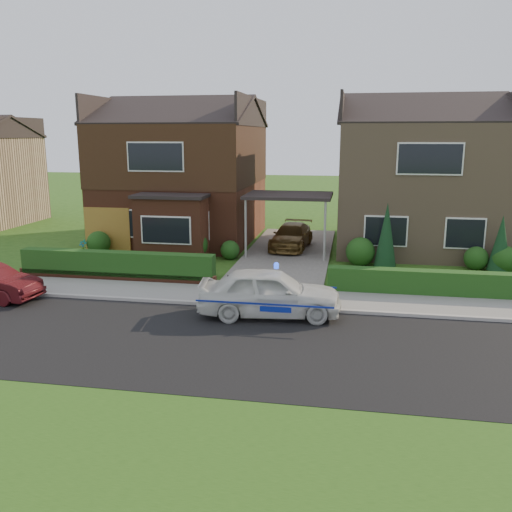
# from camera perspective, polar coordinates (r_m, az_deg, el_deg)

# --- Properties ---
(ground) EXTENTS (120.00, 120.00, 0.00)m
(ground) POSITION_cam_1_polar(r_m,az_deg,el_deg) (14.33, -1.87, -9.30)
(ground) COLOR #254B14
(ground) RESTS_ON ground
(road) EXTENTS (60.00, 6.00, 0.02)m
(road) POSITION_cam_1_polar(r_m,az_deg,el_deg) (14.33, -1.87, -9.30)
(road) COLOR black
(road) RESTS_ON ground
(kerb) EXTENTS (60.00, 0.16, 0.12)m
(kerb) POSITION_cam_1_polar(r_m,az_deg,el_deg) (17.13, 0.25, -5.35)
(kerb) COLOR #9E9993
(kerb) RESTS_ON ground
(sidewalk) EXTENTS (60.00, 2.00, 0.10)m
(sidewalk) POSITION_cam_1_polar(r_m,az_deg,el_deg) (18.12, 0.82, -4.37)
(sidewalk) COLOR slate
(sidewalk) RESTS_ON ground
(grass_verge) EXTENTS (60.00, 4.00, 0.01)m
(grass_verge) POSITION_cam_1_polar(r_m,az_deg,el_deg) (10.02, -8.16, -19.81)
(grass_verge) COLOR #254B14
(grass_verge) RESTS_ON ground
(driveway) EXTENTS (3.80, 12.00, 0.12)m
(driveway) POSITION_cam_1_polar(r_m,az_deg,el_deg) (24.73, 3.41, 0.29)
(driveway) COLOR #666059
(driveway) RESTS_ON ground
(house_left) EXTENTS (7.50, 9.53, 7.25)m
(house_left) POSITION_cam_1_polar(r_m,az_deg,el_deg) (28.27, -7.65, 9.43)
(house_left) COLOR brown
(house_left) RESTS_ON ground
(house_right) EXTENTS (7.50, 8.06, 7.25)m
(house_right) POSITION_cam_1_polar(r_m,az_deg,el_deg) (27.21, 16.64, 8.59)
(house_right) COLOR #907458
(house_right) RESTS_ON ground
(carport_link) EXTENTS (3.80, 3.00, 2.77)m
(carport_link) POSITION_cam_1_polar(r_m,az_deg,el_deg) (24.26, 3.48, 6.26)
(carport_link) COLOR black
(carport_link) RESTS_ON ground
(garage_door) EXTENTS (2.20, 0.10, 2.10)m
(garage_door) POSITION_cam_1_polar(r_m,az_deg,el_deg) (25.83, -15.35, 2.62)
(garage_door) COLOR brown
(garage_door) RESTS_ON ground
(dwarf_wall) EXTENTS (7.70, 0.25, 0.36)m
(dwarf_wall) POSITION_cam_1_polar(r_m,az_deg,el_deg) (20.86, -14.56, -2.11)
(dwarf_wall) COLOR brown
(dwarf_wall) RESTS_ON ground
(hedge_left) EXTENTS (7.50, 0.55, 0.90)m
(hedge_left) POSITION_cam_1_polar(r_m,az_deg,el_deg) (21.04, -14.36, -2.48)
(hedge_left) COLOR #143410
(hedge_left) RESTS_ON ground
(hedge_right) EXTENTS (7.50, 0.55, 0.80)m
(hedge_right) POSITION_cam_1_polar(r_m,az_deg,el_deg) (19.35, 18.70, -4.09)
(hedge_right) COLOR #143410
(hedge_right) RESTS_ON ground
(shrub_left_far) EXTENTS (1.08, 1.08, 1.08)m
(shrub_left_far) POSITION_cam_1_polar(r_m,az_deg,el_deg) (25.63, -16.23, 1.33)
(shrub_left_far) COLOR #143410
(shrub_left_far) RESTS_ON ground
(shrub_left_mid) EXTENTS (1.32, 1.32, 1.32)m
(shrub_left_mid) POSITION_cam_1_polar(r_m,az_deg,el_deg) (23.77, -6.68, 1.19)
(shrub_left_mid) COLOR #143410
(shrub_left_mid) RESTS_ON ground
(shrub_left_near) EXTENTS (0.84, 0.84, 0.84)m
(shrub_left_near) POSITION_cam_1_polar(r_m,az_deg,el_deg) (23.70, -2.75, 0.64)
(shrub_left_near) COLOR #143410
(shrub_left_near) RESTS_ON ground
(shrub_right_near) EXTENTS (1.20, 1.20, 1.20)m
(shrub_right_near) POSITION_cam_1_polar(r_m,az_deg,el_deg) (22.90, 10.92, 0.45)
(shrub_right_near) COLOR #143410
(shrub_right_near) RESTS_ON ground
(shrub_right_mid) EXTENTS (0.96, 0.96, 0.96)m
(shrub_right_mid) POSITION_cam_1_polar(r_m,az_deg,el_deg) (23.56, 22.16, -0.22)
(shrub_right_mid) COLOR #143410
(shrub_right_mid) RESTS_ON ground
(shrub_right_far) EXTENTS (1.08, 1.08, 1.08)m
(shrub_right_far) POSITION_cam_1_polar(r_m,az_deg,el_deg) (23.50, 24.70, -0.33)
(shrub_right_far) COLOR #143410
(shrub_right_far) RESTS_ON ground
(conifer_a) EXTENTS (0.90, 0.90, 2.60)m
(conifer_a) POSITION_cam_1_polar(r_m,az_deg,el_deg) (22.61, 13.54, 1.98)
(conifer_a) COLOR black
(conifer_a) RESTS_ON ground
(conifer_b) EXTENTS (0.90, 0.90, 2.20)m
(conifer_b) POSITION_cam_1_polar(r_m,az_deg,el_deg) (23.34, 24.35, 1.02)
(conifer_b) COLOR black
(conifer_b) RESTS_ON ground
(police_car) EXTENTS (3.93, 4.44, 1.62)m
(police_car) POSITION_cam_1_polar(r_m,az_deg,el_deg) (16.25, 1.45, -3.89)
(police_car) COLOR silver
(police_car) RESTS_ON ground
(driveway_car) EXTENTS (1.90, 4.01, 1.13)m
(driveway_car) POSITION_cam_1_polar(r_m,az_deg,el_deg) (25.50, 3.75, 2.09)
(driveway_car) COLOR brown
(driveway_car) RESTS_ON driveway
(potted_plant_a) EXTENTS (0.43, 0.34, 0.74)m
(potted_plant_a) POSITION_cam_1_polar(r_m,az_deg,el_deg) (25.45, -17.71, 0.77)
(potted_plant_a) COLOR gray
(potted_plant_a) RESTS_ON ground
(potted_plant_b) EXTENTS (0.55, 0.54, 0.78)m
(potted_plant_b) POSITION_cam_1_polar(r_m,az_deg,el_deg) (21.56, -6.73, -0.73)
(potted_plant_b) COLOR gray
(potted_plant_b) RESTS_ON ground
(potted_plant_c) EXTENTS (0.55, 0.55, 0.84)m
(potted_plant_c) POSITION_cam_1_polar(r_m,az_deg,el_deg) (20.79, -4.91, -1.11)
(potted_plant_c) COLOR gray
(potted_plant_c) RESTS_ON ground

